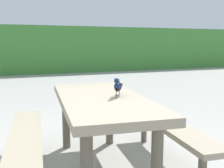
% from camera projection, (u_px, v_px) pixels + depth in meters
% --- Properties ---
extents(hedge_wall, '(28.00, 2.17, 1.95)m').
position_uv_depth(hedge_wall, '(17.00, 50.00, 11.70)').
color(hedge_wall, '#428438').
rests_on(hedge_wall, ground).
extents(picnic_table_foreground, '(1.86, 1.89, 0.74)m').
position_uv_depth(picnic_table_foreground, '(101.00, 115.00, 2.65)').
color(picnic_table_foreground, gray).
rests_on(picnic_table_foreground, ground).
extents(bird_grackle, '(0.18, 0.25, 0.18)m').
position_uv_depth(bird_grackle, '(118.00, 86.00, 2.57)').
color(bird_grackle, black).
rests_on(bird_grackle, picnic_table_foreground).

